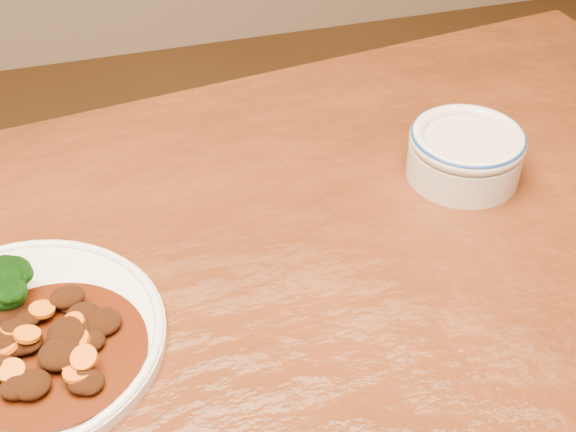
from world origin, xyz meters
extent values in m
cube|color=#612B11|center=(0.00, 0.00, 0.73)|extent=(1.60, 1.09, 0.04)
cylinder|color=#3B1F0E|center=(0.63, 0.48, 0.35)|extent=(0.06, 0.06, 0.71)
cylinder|color=white|center=(-0.15, 0.06, 0.76)|extent=(0.27, 0.27, 0.01)
torus|color=white|center=(-0.15, 0.06, 0.76)|extent=(0.26, 0.26, 0.01)
cylinder|color=#769E51|center=(-0.15, 0.11, 0.77)|extent=(0.01, 0.01, 0.02)
ellipsoid|color=black|center=(-0.15, 0.11, 0.79)|extent=(0.04, 0.04, 0.03)
cylinder|color=#769E51|center=(-0.16, 0.09, 0.77)|extent=(0.01, 0.01, 0.02)
ellipsoid|color=black|center=(-0.16, 0.09, 0.79)|extent=(0.04, 0.04, 0.03)
cylinder|color=#431A07|center=(-0.13, 0.03, 0.76)|extent=(0.17, 0.17, 0.00)
ellipsoid|color=black|center=(-0.15, 0.06, 0.77)|extent=(0.02, 0.02, 0.01)
ellipsoid|color=black|center=(-0.16, 0.04, 0.77)|extent=(0.03, 0.03, 0.01)
ellipsoid|color=black|center=(-0.11, 0.04, 0.78)|extent=(0.04, 0.04, 0.02)
ellipsoid|color=black|center=(-0.09, 0.06, 0.77)|extent=(0.03, 0.03, 0.01)
ellipsoid|color=black|center=(-0.14, -0.01, 0.77)|extent=(0.03, 0.03, 0.02)
ellipsoid|color=black|center=(-0.15, 0.07, 0.77)|extent=(0.03, 0.02, 0.01)
ellipsoid|color=black|center=(-0.11, 0.08, 0.78)|extent=(0.03, 0.03, 0.02)
ellipsoid|color=black|center=(-0.16, 0.05, 0.78)|extent=(0.03, 0.03, 0.02)
ellipsoid|color=black|center=(-0.10, 0.01, 0.77)|extent=(0.02, 0.02, 0.01)
ellipsoid|color=black|center=(-0.14, 0.07, 0.77)|extent=(0.03, 0.02, 0.01)
ellipsoid|color=black|center=(-0.11, 0.05, 0.77)|extent=(0.02, 0.02, 0.01)
ellipsoid|color=black|center=(-0.09, 0.06, 0.77)|extent=(0.03, 0.03, 0.02)
ellipsoid|color=black|center=(-0.10, -0.02, 0.77)|extent=(0.03, 0.03, 0.01)
ellipsoid|color=black|center=(-0.15, -0.01, 0.77)|extent=(0.03, 0.03, 0.01)
ellipsoid|color=black|center=(-0.14, 0.04, 0.77)|extent=(0.02, 0.02, 0.01)
ellipsoid|color=black|center=(-0.09, 0.03, 0.77)|extent=(0.03, 0.03, 0.01)
ellipsoid|color=black|center=(-0.15, 0.04, 0.77)|extent=(0.04, 0.03, 0.02)
ellipsoid|color=black|center=(-0.16, 0.08, 0.77)|extent=(0.04, 0.04, 0.02)
ellipsoid|color=black|center=(-0.08, 0.05, 0.77)|extent=(0.03, 0.03, 0.02)
ellipsoid|color=black|center=(-0.10, 0.08, 0.77)|extent=(0.02, 0.02, 0.01)
ellipsoid|color=black|center=(-0.10, -0.02, 0.77)|extent=(0.03, 0.03, 0.02)
ellipsoid|color=black|center=(-0.12, 0.01, 0.78)|extent=(0.04, 0.04, 0.02)
cylinder|color=#DD5C0C|center=(-0.10, 0.00, 0.78)|extent=(0.03, 0.03, 0.02)
cylinder|color=#DD5C0C|center=(-0.10, 0.03, 0.78)|extent=(0.03, 0.03, 0.01)
cylinder|color=#DD5C0C|center=(-0.11, 0.00, 0.78)|extent=(0.03, 0.03, 0.01)
cylinder|color=#DD5C0C|center=(-0.14, 0.04, 0.78)|extent=(0.03, 0.03, 0.01)
cylinder|color=#DD5C0C|center=(-0.13, 0.07, 0.78)|extent=(0.03, 0.03, 0.01)
cylinder|color=#DD5C0C|center=(-0.16, 0.03, 0.78)|extent=(0.03, 0.03, 0.02)
cylinder|color=#DD5C0C|center=(-0.16, 0.01, 0.78)|extent=(0.03, 0.03, 0.01)
cylinder|color=#DD5C0C|center=(-0.15, 0.05, 0.78)|extent=(0.03, 0.03, 0.01)
cylinder|color=#DD5C0C|center=(-0.10, 0.05, 0.78)|extent=(0.03, 0.03, 0.01)
cylinder|color=#DD5C0C|center=(-0.11, -0.01, 0.78)|extent=(0.03, 0.03, 0.01)
cylinder|color=beige|center=(0.35, 0.19, 0.77)|extent=(0.13, 0.13, 0.04)
cylinder|color=beige|center=(0.35, 0.19, 0.80)|extent=(0.10, 0.10, 0.01)
torus|color=beige|center=(0.35, 0.19, 0.80)|extent=(0.13, 0.13, 0.02)
torus|color=navy|center=(0.35, 0.19, 0.81)|extent=(0.13, 0.13, 0.01)
camera|label=1|loc=(-0.05, -0.48, 1.31)|focal=50.00mm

